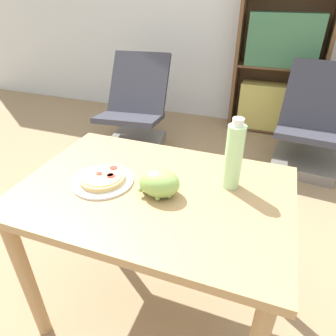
{
  "coord_description": "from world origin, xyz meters",
  "views": [
    {
      "loc": [
        0.4,
        -0.99,
        1.44
      ],
      "look_at": [
        0.06,
        -0.03,
        0.82
      ],
      "focal_mm": 32.0,
      "sensor_mm": 36.0,
      "label": 1
    }
  ],
  "objects_px": {
    "pizza_on_plate": "(102,179)",
    "drink_bottle": "(234,156)",
    "grape_bunch": "(159,183)",
    "lounge_chair_near": "(135,120)",
    "bookshelf": "(278,73)",
    "lounge_chair_far": "(310,137)"
  },
  "relations": [
    {
      "from": "pizza_on_plate",
      "to": "drink_bottle",
      "type": "height_order",
      "value": "drink_bottle"
    },
    {
      "from": "grape_bunch",
      "to": "drink_bottle",
      "type": "relative_size",
      "value": 0.55
    },
    {
      "from": "pizza_on_plate",
      "to": "lounge_chair_near",
      "type": "xyz_separation_m",
      "value": [
        -0.68,
        1.67,
        -0.49
      ]
    },
    {
      "from": "drink_bottle",
      "to": "bookshelf",
      "type": "height_order",
      "value": "bookshelf"
    },
    {
      "from": "grape_bunch",
      "to": "lounge_chair_near",
      "type": "relative_size",
      "value": 0.18
    },
    {
      "from": "lounge_chair_far",
      "to": "bookshelf",
      "type": "distance_m",
      "value": 0.89
    },
    {
      "from": "grape_bunch",
      "to": "lounge_chair_far",
      "type": "xyz_separation_m",
      "value": [
        0.71,
        1.85,
        -0.53
      ]
    },
    {
      "from": "grape_bunch",
      "to": "lounge_chair_near",
      "type": "xyz_separation_m",
      "value": [
        -0.92,
        1.67,
        -0.53
      ]
    },
    {
      "from": "lounge_chair_near",
      "to": "pizza_on_plate",
      "type": "bearing_deg",
      "value": -75.29
    },
    {
      "from": "pizza_on_plate",
      "to": "lounge_chair_far",
      "type": "bearing_deg",
      "value": 62.76
    },
    {
      "from": "lounge_chair_near",
      "to": "lounge_chair_far",
      "type": "distance_m",
      "value": 1.64
    },
    {
      "from": "lounge_chair_near",
      "to": "bookshelf",
      "type": "relative_size",
      "value": 0.62
    },
    {
      "from": "grape_bunch",
      "to": "lounge_chair_far",
      "type": "distance_m",
      "value": 2.05
    },
    {
      "from": "drink_bottle",
      "to": "lounge_chair_far",
      "type": "relative_size",
      "value": 0.33
    },
    {
      "from": "drink_bottle",
      "to": "lounge_chair_near",
      "type": "height_order",
      "value": "drink_bottle"
    },
    {
      "from": "grape_bunch",
      "to": "bookshelf",
      "type": "distance_m",
      "value": 2.6
    },
    {
      "from": "bookshelf",
      "to": "lounge_chair_near",
      "type": "bearing_deg",
      "value": -144.4
    },
    {
      "from": "pizza_on_plate",
      "to": "grape_bunch",
      "type": "bearing_deg",
      "value": 0.53
    },
    {
      "from": "drink_bottle",
      "to": "lounge_chair_far",
      "type": "distance_m",
      "value": 1.87
    },
    {
      "from": "pizza_on_plate",
      "to": "lounge_chair_far",
      "type": "distance_m",
      "value": 2.14
    },
    {
      "from": "lounge_chair_far",
      "to": "pizza_on_plate",
      "type": "bearing_deg",
      "value": -112.18
    },
    {
      "from": "lounge_chair_far",
      "to": "drink_bottle",
      "type": "bearing_deg",
      "value": -100.21
    }
  ]
}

